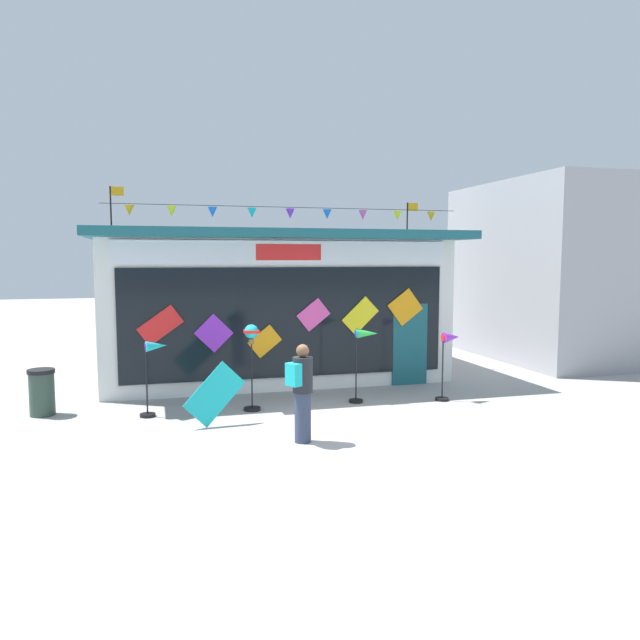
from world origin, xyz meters
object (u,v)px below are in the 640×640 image
Objects in this scene: wind_spinner_far_left at (154,363)px; wind_spinner_center_right at (449,350)px; wind_spinner_center_left at (364,347)px; trash_bin at (42,392)px; kite_shop_building at (270,303)px; wind_spinner_left at (252,348)px; person_near_camera at (302,391)px; display_kite_on_ground at (215,394)px.

wind_spinner_center_right reaches higher than wind_spinner_far_left.
wind_spinner_center_left reaches higher than trash_bin.
kite_shop_building is 5.88× the size of wind_spinner_far_left.
person_near_camera is at bearing -78.81° from wind_spinner_left.
kite_shop_building is 5.48× the size of wind_spinner_center_left.
person_near_camera is 5.53m from trash_bin.
wind_spinner_left is 4.32m from wind_spinner_center_right.
trash_bin is (-4.09, 0.71, -0.83)m from wind_spinner_left.
wind_spinner_center_left is 1.46× the size of display_kite_on_ground.
wind_spinner_center_left is (4.38, 0.04, 0.15)m from wind_spinner_far_left.
wind_spinner_center_left is 3.52m from display_kite_on_ground.
wind_spinner_center_left is 0.96× the size of person_near_camera.
person_near_camera is 1.52× the size of display_kite_on_ground.
wind_spinner_far_left is at bearing 177.32° from wind_spinner_center_right.
wind_spinner_far_left is at bearing 178.43° from wind_spinner_left.
wind_spinner_far_left is 6.25m from wind_spinner_center_right.
kite_shop_building is 4.97m from wind_spinner_far_left.
display_kite_on_ground is at bearing -112.14° from kite_shop_building.
kite_shop_building reaches higher than person_near_camera.
person_near_camera reaches higher than trash_bin.
wind_spinner_center_right is at bearing -87.96° from person_near_camera.
wind_spinner_center_right is (4.31, -0.24, -0.18)m from wind_spinner_left.
wind_spinner_center_right is at bearing -52.33° from kite_shop_building.
trash_bin is (-4.56, 3.10, -0.42)m from person_near_camera.
wind_spinner_far_left is 0.90× the size of person_near_camera.
wind_spinner_center_left is 6.62m from trash_bin.
wind_spinner_far_left is at bearing 17.30° from person_near_camera.
wind_spinner_center_left is 1.89m from wind_spinner_center_right.
wind_spinner_center_right is 5.24m from display_kite_on_ground.
wind_spinner_left is at bearing -177.87° from wind_spinner_center_left.
display_kite_on_ground is at bearing -172.22° from wind_spinner_center_right.
display_kite_on_ground is at bearing -162.61° from wind_spinner_center_left.
display_kite_on_ground is (-1.32, 1.44, -0.29)m from person_near_camera.
display_kite_on_ground is at bearing -42.86° from wind_spinner_far_left.
person_near_camera is 1.98m from display_kite_on_ground.
person_near_camera is at bearing -128.71° from wind_spinner_center_left.
kite_shop_building reaches higher than wind_spinner_left.
wind_spinner_center_right is 8.48m from trash_bin.
kite_shop_building is at bearing 127.67° from wind_spinner_center_right.
kite_shop_building reaches higher than wind_spinner_center_right.
wind_spinner_center_left is at bearing 2.13° from wind_spinner_left.
wind_spinner_far_left is (-3.05, -3.84, -0.83)m from kite_shop_building.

